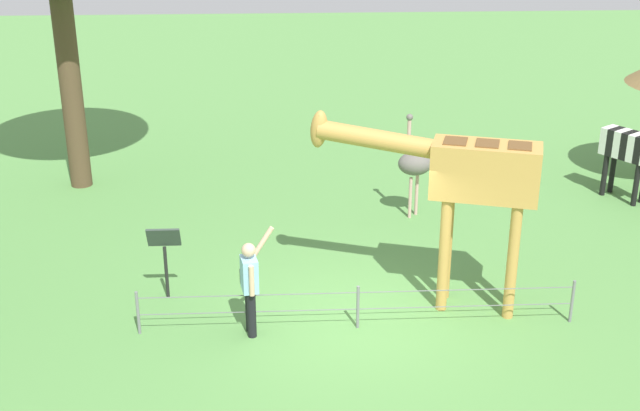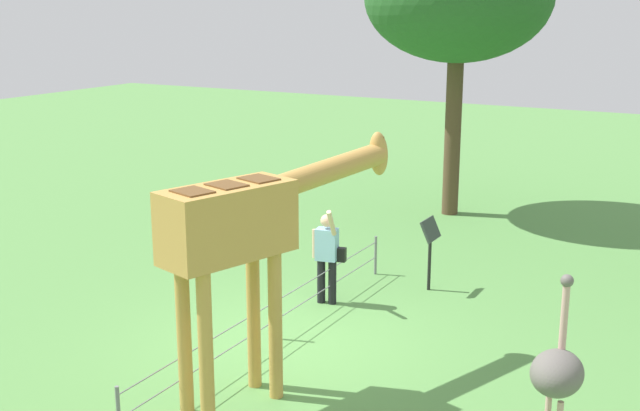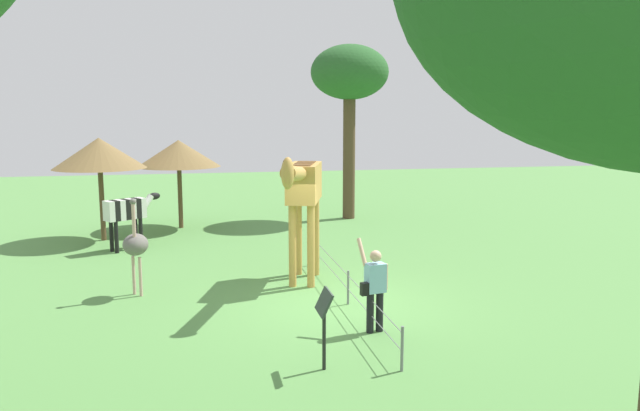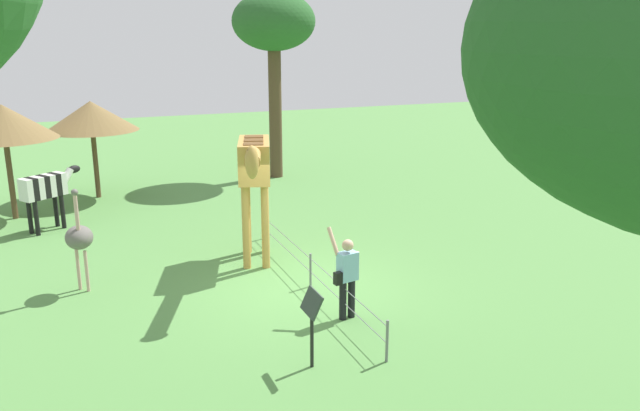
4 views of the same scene
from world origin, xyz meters
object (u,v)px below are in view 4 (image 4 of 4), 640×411
at_px(zebra, 46,189).
at_px(tree_west, 274,26).
at_px(ostrich, 79,238).
at_px(shade_hut_near, 91,116).
at_px(giraffe, 254,169).
at_px(visitor, 347,274).
at_px(shade_hut_far, 3,122).
at_px(info_sign, 312,313).

distance_m(zebra, tree_west, 9.88).
height_order(zebra, ostrich, ostrich).
bearing_deg(shade_hut_near, tree_west, 96.54).
height_order(giraffe, visitor, giraffe).
height_order(giraffe, shade_hut_near, giraffe).
xyz_separation_m(giraffe, visitor, (3.47, 0.75, -1.38)).
bearing_deg(giraffe, shade_hut_near, -159.15).
bearing_deg(tree_west, visitor, -12.11).
bearing_deg(ostrich, zebra, -172.06).
distance_m(shade_hut_far, info_sign, 12.45).
relative_size(ostrich, info_sign, 1.70).
bearing_deg(info_sign, ostrich, -145.25).
distance_m(ostrich, shade_hut_near, 8.36).
distance_m(visitor, shade_hut_far, 11.77).
bearing_deg(visitor, info_sign, -41.02).
distance_m(giraffe, zebra, 6.63).
bearing_deg(visitor, shade_hut_far, -147.53).
bearing_deg(zebra, tree_west, 117.16).
bearing_deg(giraffe, visitor, 12.20).
xyz_separation_m(visitor, tree_west, (-12.24, 2.63, 4.57)).
bearing_deg(shade_hut_far, tree_west, 105.40).
xyz_separation_m(giraffe, info_sign, (4.95, -0.53, -1.33)).
relative_size(ostrich, shade_hut_far, 0.68).
distance_m(shade_hut_near, shade_hut_far, 2.97).
relative_size(tree_west, info_sign, 5.07).
relative_size(visitor, ostrich, 0.78).
relative_size(shade_hut_near, info_sign, 2.40).
bearing_deg(giraffe, shade_hut_far, -139.08).
xyz_separation_m(visitor, shade_hut_far, (-9.80, -6.23, 1.92)).
bearing_deg(info_sign, tree_west, 164.09).
relative_size(giraffe, shade_hut_far, 1.12).
distance_m(giraffe, visitor, 3.81).
bearing_deg(tree_west, shade_hut_far, -74.60).
bearing_deg(shade_hut_near, info_sign, 11.02).
distance_m(visitor, ostrich, 5.68).
xyz_separation_m(giraffe, zebra, (-4.71, -4.53, -1.12)).
relative_size(visitor, info_sign, 1.33).
height_order(zebra, shade_hut_near, shade_hut_near).
height_order(tree_west, info_sign, tree_west).
bearing_deg(tree_west, ostrich, -39.01).
bearing_deg(visitor, giraffe, -167.80).
bearing_deg(giraffe, info_sign, -6.13).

